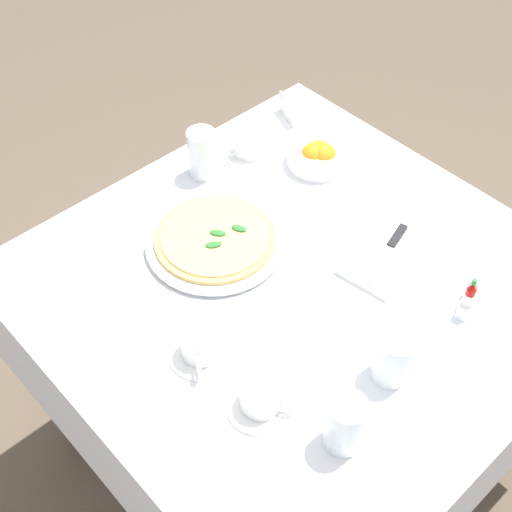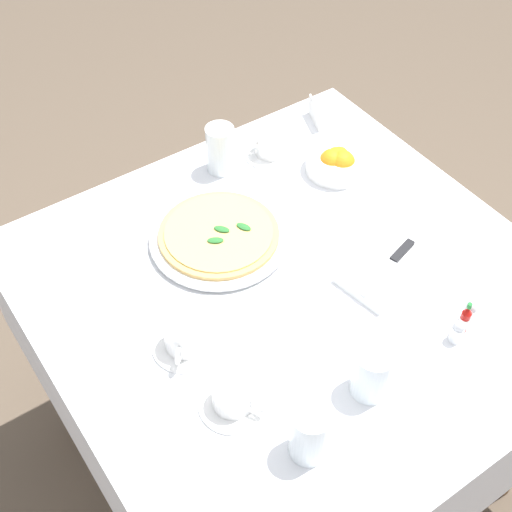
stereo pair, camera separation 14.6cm
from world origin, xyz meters
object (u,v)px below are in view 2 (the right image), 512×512
object	(u,v)px
water_glass_left_edge	(372,375)
napkin_folded	(389,268)
hot_sauce_bottle	(465,319)
coffee_cup_far_right	(233,397)
citrus_bowl	(337,162)
salt_shaker	(457,332)
water_glass_back_corner	(220,152)
pepper_shaker	(470,313)
coffee_cup_near_right	(270,145)
pizza	(219,233)
water_glass_far_left	(310,435)
menu_card	(315,113)
coffee_cup_near_left	(184,338)
dinner_knife	(390,265)
pizza_plate	(219,238)

from	to	relation	value
water_glass_left_edge	napkin_folded	distance (m)	0.31
water_glass_left_edge	hot_sauce_bottle	xyz separation A→B (m)	(-0.24, 0.00, -0.01)
coffee_cup_far_right	water_glass_left_edge	bearing A→B (deg)	152.99
citrus_bowl	salt_shaker	bearing A→B (deg)	76.45
water_glass_back_corner	napkin_folded	distance (m)	0.51
water_glass_left_edge	pepper_shaker	bearing A→B (deg)	-178.06
water_glass_back_corner	water_glass_left_edge	size ratio (longest dim) A/B	1.11
napkin_folded	coffee_cup_near_right	bearing A→B (deg)	-101.27
coffee_cup_far_right	coffee_cup_near_right	world-z (taller)	coffee_cup_near_right
water_glass_left_edge	pepper_shaker	distance (m)	0.27
hot_sauce_bottle	pizza	bearing A→B (deg)	-61.08
water_glass_far_left	menu_card	world-z (taller)	water_glass_far_left
coffee_cup_near_left	pepper_shaker	bearing A→B (deg)	152.03
napkin_folded	menu_card	distance (m)	0.55
water_glass_back_corner	water_glass_left_edge	bearing A→B (deg)	80.64
water_glass_far_left	water_glass_left_edge	world-z (taller)	water_glass_far_left
water_glass_back_corner	dinner_knife	world-z (taller)	water_glass_back_corner
water_glass_back_corner	menu_card	bearing A→B (deg)	-176.35
coffee_cup_near_left	menu_card	distance (m)	0.78
pizza	water_glass_back_corner	xyz separation A→B (m)	(-0.14, -0.21, 0.03)
pizza	napkin_folded	size ratio (longest dim) A/B	1.13
napkin_folded	salt_shaker	world-z (taller)	salt_shaker
pizza	hot_sauce_bottle	world-z (taller)	hot_sauce_bottle
citrus_bowl	menu_card	bearing A→B (deg)	-112.24
pizza_plate	menu_card	size ratio (longest dim) A/B	3.61
water_glass_far_left	dinner_knife	world-z (taller)	water_glass_far_left
pizza	water_glass_back_corner	world-z (taller)	water_glass_back_corner
pizza_plate	salt_shaker	xyz separation A→B (m)	(-0.24, 0.49, 0.01)
water_glass_back_corner	menu_card	size ratio (longest dim) A/B	1.43
pizza_plate	coffee_cup_near_right	world-z (taller)	coffee_cup_near_right
pizza_plate	pizza	bearing A→B (deg)	128.94
coffee_cup_near_left	water_glass_far_left	distance (m)	0.32
coffee_cup_far_right	napkin_folded	distance (m)	0.46
pizza	dinner_knife	world-z (taller)	pizza
coffee_cup_near_right	water_glass_left_edge	world-z (taller)	water_glass_left_edge
coffee_cup_near_right	dinner_knife	xyz separation A→B (m)	(0.02, 0.47, -0.01)
napkin_folded	pizza_plate	bearing A→B (deg)	-57.54
water_glass_back_corner	salt_shaker	distance (m)	0.71
hot_sauce_bottle	water_glass_left_edge	bearing A→B (deg)	-0.19
citrus_bowl	pepper_shaker	bearing A→B (deg)	81.95
coffee_cup_far_right	water_glass_far_left	size ratio (longest dim) A/B	1.11
pizza_plate	water_glass_far_left	world-z (taller)	water_glass_far_left
water_glass_back_corner	salt_shaker	world-z (taller)	water_glass_back_corner
hot_sauce_bottle	citrus_bowl	bearing A→B (deg)	-100.87
napkin_folded	salt_shaker	xyz separation A→B (m)	(0.01, 0.21, 0.02)
pizza	water_glass_left_edge	xyz separation A→B (m)	(-0.02, 0.48, 0.02)
coffee_cup_far_right	coffee_cup_near_left	distance (m)	0.16
pizza	menu_card	bearing A→B (deg)	-152.96
coffee_cup_far_right	water_glass_back_corner	bearing A→B (deg)	-120.70
water_glass_back_corner	napkin_folded	xyz separation A→B (m)	(-0.11, 0.49, -0.04)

